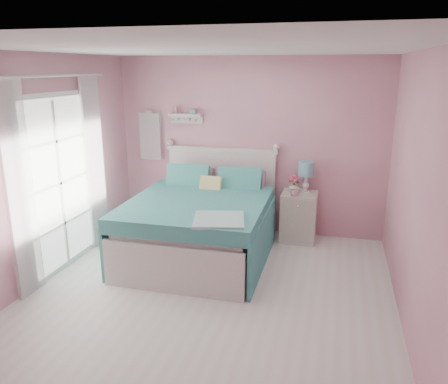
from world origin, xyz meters
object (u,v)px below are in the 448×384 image
at_px(table_lamp, 306,171).
at_px(vase, 294,187).
at_px(teacup, 295,193).
at_px(nightstand, 299,217).
at_px(bed, 201,225).

distance_m(table_lamp, vase, 0.28).
relative_size(table_lamp, teacup, 3.95).
xyz_separation_m(nightstand, table_lamp, (0.07, 0.07, 0.66)).
distance_m(nightstand, teacup, 0.44).
bearing_deg(teacup, table_lamp, 62.93).
bearing_deg(bed, nightstand, 34.06).
relative_size(nightstand, teacup, 6.44).
height_order(bed, nightstand, bed).
distance_m(table_lamp, teacup, 0.38).
bearing_deg(vase, bed, -143.32).
bearing_deg(nightstand, vase, -175.79).
bearing_deg(table_lamp, vase, -153.89).
xyz_separation_m(bed, nightstand, (1.21, 0.84, -0.06)).
bearing_deg(teacup, bed, -149.81).
bearing_deg(teacup, vase, 101.16).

